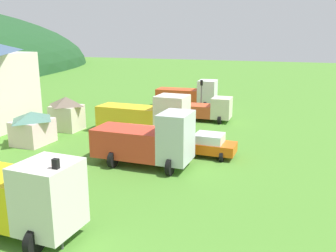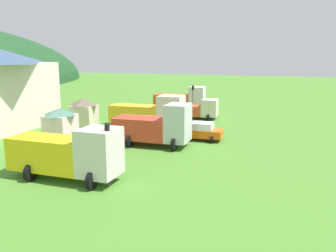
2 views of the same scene
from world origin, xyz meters
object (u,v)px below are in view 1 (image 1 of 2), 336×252
object	(u,v)px
tow_truck_silver	(149,140)
heavy_rig_striped	(149,115)
flatbed_truck_yellow	(10,194)
traffic_light_west	(58,195)
heavy_rig_white	(191,95)
traffic_cone_near_pickup	(115,162)
play_shed_pink	(33,127)
light_truck_cream	(209,109)
service_pickup_orange	(203,145)
play_shed_cream	(67,113)
traffic_light_east	(201,95)

from	to	relation	value
tow_truck_silver	heavy_rig_striped	distance (m)	7.92
flatbed_truck_yellow	traffic_light_west	distance (m)	3.03
heavy_rig_white	traffic_cone_near_pickup	world-z (taller)	heavy_rig_white
tow_truck_silver	heavy_rig_white	distance (m)	19.76
play_shed_pink	light_truck_cream	world-z (taller)	play_shed_pink
light_truck_cream	tow_truck_silver	bearing A→B (deg)	-93.84
service_pickup_orange	tow_truck_silver	bearing A→B (deg)	-130.81
flatbed_truck_yellow	traffic_light_west	bearing A→B (deg)	-7.21
light_truck_cream	traffic_light_west	size ratio (longest dim) A/B	1.39
play_shed_cream	traffic_light_west	xyz separation A→B (m)	(-16.26, -11.23, 0.82)
play_shed_pink	flatbed_truck_yellow	distance (m)	13.91
light_truck_cream	service_pickup_orange	size ratio (longest dim) A/B	1.10
traffic_light_east	traffic_cone_near_pickup	world-z (taller)	traffic_light_east
flatbed_truck_yellow	traffic_cone_near_pickup	xyz separation A→B (m)	(9.56, 0.05, -1.76)
play_shed_cream	tow_truck_silver	bearing A→B (deg)	-119.40
traffic_light_east	traffic_cone_near_pickup	distance (m)	15.62
heavy_rig_striped	traffic_light_west	size ratio (longest dim) A/B	2.10
tow_truck_silver	light_truck_cream	xyz separation A→B (m)	(14.03, -0.48, -0.56)
heavy_rig_striped	light_truck_cream	bearing A→B (deg)	62.74
traffic_light_east	play_shed_pink	bearing A→B (deg)	143.64
light_truck_cream	heavy_rig_white	bearing A→B (deg)	121.10
play_shed_pink	traffic_cone_near_pickup	size ratio (longest dim) A/B	5.49
heavy_rig_striped	heavy_rig_white	distance (m)	12.25
traffic_light_east	traffic_cone_near_pickup	size ratio (longest dim) A/B	6.97
play_shed_pink	traffic_light_west	bearing A→B (deg)	-136.19
tow_truck_silver	traffic_cone_near_pickup	bearing A→B (deg)	-175.51
light_truck_cream	traffic_light_east	bearing A→B (deg)	132.84
traffic_light_west	traffic_light_east	world-z (taller)	traffic_light_east
flatbed_truck_yellow	traffic_light_west	world-z (taller)	traffic_light_west
heavy_rig_striped	traffic_cone_near_pickup	xyz separation A→B (m)	(-7.46, -0.69, -1.73)
light_truck_cream	heavy_rig_striped	bearing A→B (deg)	-120.16
play_shed_pink	traffic_light_east	xyz separation A→B (m)	(13.69, -10.07, 1.10)
tow_truck_silver	light_truck_cream	bearing A→B (deg)	87.93
tow_truck_silver	heavy_rig_striped	size ratio (longest dim) A/B	0.80
play_shed_pink	traffic_cone_near_pickup	xyz separation A→B (m)	(-1.63, -8.19, -1.35)
light_truck_cream	service_pickup_orange	world-z (taller)	light_truck_cream
tow_truck_silver	traffic_light_east	world-z (taller)	traffic_light_east
traffic_light_east	traffic_cone_near_pickup	bearing A→B (deg)	173.00
play_shed_cream	light_truck_cream	size ratio (longest dim) A/B	0.57
heavy_rig_striped	service_pickup_orange	xyz separation A→B (m)	(-4.01, -5.97, -0.90)
light_truck_cream	traffic_light_west	distance (m)	24.28
tow_truck_silver	traffic_cone_near_pickup	distance (m)	3.05
flatbed_truck_yellow	play_shed_cream	bearing A→B (deg)	119.46
play_shed_cream	heavy_rig_white	xyz separation A→B (m)	(13.48, -7.64, 0.05)
heavy_rig_striped	traffic_light_west	distance (m)	17.88
traffic_light_west	traffic_light_east	bearing A→B (deg)	2.49
play_shed_pink	play_shed_cream	bearing A→B (deg)	0.61
heavy_rig_striped	light_truck_cream	world-z (taller)	heavy_rig_striped
heavy_rig_striped	heavy_rig_white	xyz separation A→B (m)	(12.25, -0.08, -0.09)
tow_truck_silver	service_pickup_orange	distance (m)	4.40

